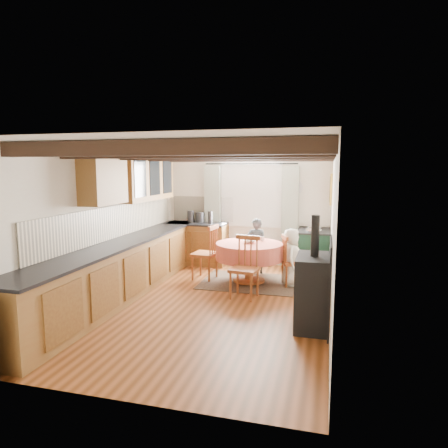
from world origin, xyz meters
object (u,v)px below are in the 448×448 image
(chair_right, at_px, (293,260))
(child_far, at_px, (256,246))
(cast_iron_stove, at_px, (314,272))
(cup, at_px, (262,239))
(chair_near, at_px, (244,267))
(aga_range, at_px, (313,251))
(dining_table, at_px, (249,263))
(chair_left, at_px, (205,252))
(child_right, at_px, (291,257))

(chair_right, bearing_deg, child_far, 31.89)
(cast_iron_stove, relative_size, cup, 16.11)
(chair_near, distance_m, cast_iron_stove, 1.51)
(aga_range, height_order, cup, aga_range)
(dining_table, bearing_deg, cup, 57.00)
(chair_left, distance_m, child_far, 1.09)
(cast_iron_stove, bearing_deg, child_far, 115.97)
(child_right, bearing_deg, cup, 61.06)
(chair_left, relative_size, cast_iron_stove, 0.70)
(chair_near, xyz_separation_m, aga_range, (1.02, 1.87, -0.06))
(chair_near, xyz_separation_m, child_far, (-0.09, 1.54, 0.05))
(child_far, height_order, child_right, child_far)
(chair_right, bearing_deg, chair_near, 122.92)
(chair_right, distance_m, aga_range, 1.02)
(child_right, height_order, cup, child_right)
(chair_right, relative_size, cup, 9.87)
(dining_table, height_order, chair_near, chair_near)
(cast_iron_stove, distance_m, child_far, 2.79)
(cast_iron_stove, xyz_separation_m, cup, (-1.04, 2.13, 0.03))
(chair_near, distance_m, cup, 1.20)
(chair_right, xyz_separation_m, cup, (-0.61, 0.27, 0.32))
(chair_left, xyz_separation_m, chair_right, (1.67, -0.01, -0.06))
(dining_table, height_order, chair_left, chair_left)
(chair_right, height_order, aga_range, chair_right)
(cast_iron_stove, relative_size, child_far, 1.34)
(chair_left, height_order, cast_iron_stove, cast_iron_stove)
(chair_near, height_order, cast_iron_stove, cast_iron_stove)
(dining_table, bearing_deg, chair_near, -83.97)
(cast_iron_stove, height_order, child_right, cast_iron_stove)
(aga_range, bearing_deg, cup, -142.88)
(dining_table, xyz_separation_m, chair_left, (-0.87, 0.03, 0.15))
(chair_near, relative_size, aga_range, 1.04)
(dining_table, height_order, chair_right, chair_right)
(chair_right, height_order, cup, chair_right)
(chair_near, bearing_deg, chair_left, 144.40)
(aga_range, distance_m, child_far, 1.16)
(child_far, distance_m, cup, 0.48)
(aga_range, height_order, cast_iron_stove, cast_iron_stove)
(dining_table, bearing_deg, chair_left, 178.21)
(dining_table, distance_m, chair_near, 0.89)
(child_far, bearing_deg, child_right, 127.54)
(chair_left, relative_size, child_far, 0.94)
(child_right, bearing_deg, chair_right, -87.42)
(child_far, xyz_separation_m, cup, (0.18, -0.38, 0.22))
(chair_near, xyz_separation_m, child_right, (0.67, 0.89, 0.01))
(chair_left, xyz_separation_m, aga_range, (1.99, 0.97, -0.07))
(chair_right, distance_m, cast_iron_stove, 1.93)
(aga_range, bearing_deg, child_right, -109.98)
(chair_right, bearing_deg, dining_table, 72.61)
(chair_left, distance_m, aga_range, 2.21)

